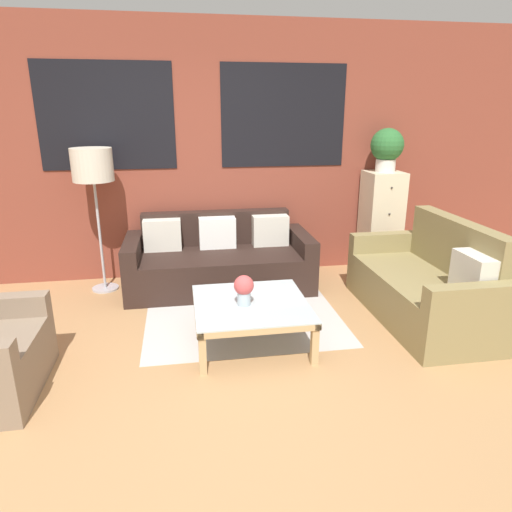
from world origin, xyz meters
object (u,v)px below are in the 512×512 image
(couch_dark, at_px, (219,261))
(drawer_cabinet, at_px, (380,223))
(coffee_table, at_px, (251,308))
(settee_vintage, at_px, (427,287))
(floor_lamp, at_px, (93,169))
(flower_vase, at_px, (244,288))
(potted_plant, at_px, (387,147))

(couch_dark, height_order, drawer_cabinet, drawer_cabinet)
(couch_dark, relative_size, coffee_table, 2.13)
(couch_dark, height_order, settee_vintage, settee_vintage)
(floor_lamp, bearing_deg, drawer_cabinet, 1.70)
(flower_vase, bearing_deg, potted_plant, 40.22)
(couch_dark, relative_size, flower_vase, 7.89)
(potted_plant, bearing_deg, settee_vintage, -94.75)
(settee_vintage, distance_m, coffee_table, 1.69)
(couch_dark, bearing_deg, floor_lamp, 175.15)
(drawer_cabinet, relative_size, potted_plant, 2.46)
(coffee_table, relative_size, drawer_cabinet, 0.78)
(floor_lamp, bearing_deg, couch_dark, -4.85)
(coffee_table, distance_m, flower_vase, 0.21)
(coffee_table, distance_m, drawer_cabinet, 2.37)
(coffee_table, distance_m, floor_lamp, 2.22)
(potted_plant, bearing_deg, floor_lamp, -178.30)
(couch_dark, bearing_deg, coffee_table, -83.76)
(couch_dark, xyz_separation_m, flower_vase, (0.08, -1.37, 0.22))
(flower_vase, bearing_deg, floor_lamp, 131.97)
(drawer_cabinet, distance_m, flower_vase, 2.43)
(settee_vintage, distance_m, flower_vase, 1.77)
(drawer_cabinet, bearing_deg, floor_lamp, -178.30)
(floor_lamp, height_order, flower_vase, floor_lamp)
(coffee_table, bearing_deg, potted_plant, 40.49)
(flower_vase, bearing_deg, settee_vintage, 7.85)
(drawer_cabinet, bearing_deg, settee_vintage, -94.75)
(couch_dark, distance_m, potted_plant, 2.27)
(coffee_table, relative_size, floor_lamp, 0.61)
(settee_vintage, height_order, potted_plant, potted_plant)
(settee_vintage, height_order, drawer_cabinet, drawer_cabinet)
(coffee_table, distance_m, potted_plant, 2.62)
(coffee_table, bearing_deg, settee_vintage, 6.86)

